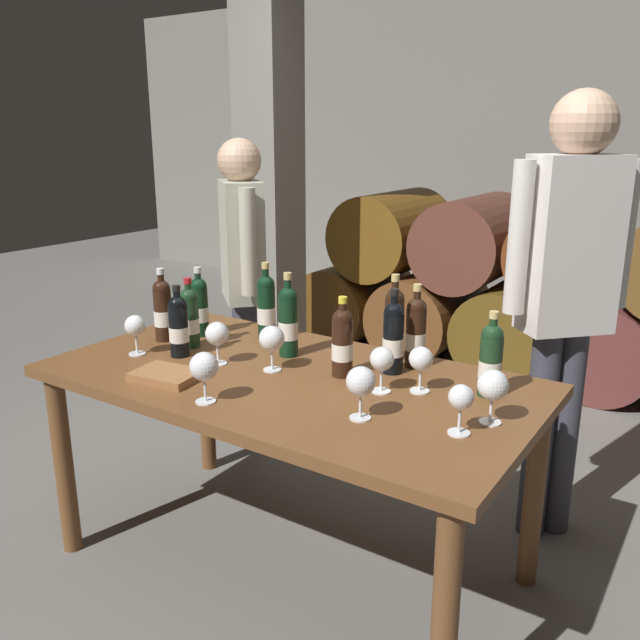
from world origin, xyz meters
TOP-DOWN VIEW (x-y plane):
  - ground_plane at (0.00, 0.00)m, footprint 14.00×14.00m
  - cellar_back_wall at (0.00, 4.20)m, footprint 10.00×0.24m
  - barrel_stack at (0.00, 2.60)m, footprint 3.12×0.90m
  - stone_pillar at (-1.30, 1.60)m, footprint 0.32×0.32m
  - dining_table at (0.00, 0.00)m, footprint 1.70×0.90m
  - wine_bottle_0 at (-0.65, 0.05)m, footprint 0.07×0.07m
  - wine_bottle_1 at (0.33, 0.32)m, footprint 0.07×0.07m
  - wine_bottle_2 at (-0.32, 0.29)m, footprint 0.07×0.07m
  - wine_bottle_3 at (-0.12, 0.17)m, footprint 0.07×0.07m
  - wine_bottle_4 at (0.16, 0.10)m, footprint 0.07×0.07m
  - wine_bottle_5 at (-0.50, 0.04)m, footprint 0.07×0.07m
  - wine_bottle_6 at (0.22, 0.36)m, footprint 0.07×0.07m
  - wine_bottle_7 at (-0.58, 0.18)m, footprint 0.07×0.07m
  - wine_bottle_8 at (-0.46, -0.06)m, footprint 0.07×0.07m
  - wine_bottle_9 at (0.64, 0.21)m, footprint 0.07×0.07m
  - wine_bottle_10 at (0.29, 0.22)m, footprint 0.07×0.07m
  - wine_glass_0 at (-0.07, 0.01)m, footprint 0.09×0.09m
  - wine_glass_1 at (-0.07, -0.33)m, footprint 0.09×0.09m
  - wine_glass_2 at (0.45, 0.11)m, footprint 0.08×0.08m
  - wine_glass_3 at (0.39, -0.18)m, footprint 0.09×0.09m
  - wine_glass_4 at (-0.60, -0.14)m, footprint 0.08×0.08m
  - wine_glass_5 at (-0.28, -0.05)m, footprint 0.08×0.08m
  - wine_glass_6 at (0.67, -0.11)m, footprint 0.07×0.07m
  - wine_glass_7 at (-0.67, 0.16)m, footprint 0.08×0.08m
  - wine_glass_8 at (0.72, 0.01)m, footprint 0.09×0.09m
  - wine_glass_9 at (0.34, 0.04)m, footprint 0.08×0.08m
  - tasting_notebook at (-0.32, -0.26)m, footprint 0.24×0.19m
  - sommelier_presenting at (0.73, 0.75)m, footprint 0.37×0.38m
  - taster_seated_left at (-0.80, 0.72)m, footprint 0.39×0.36m

SIDE VIEW (x-z plane):
  - ground_plane at x=0.00m, z-range 0.00..0.00m
  - barrel_stack at x=0.00m, z-range -0.03..1.12m
  - dining_table at x=0.00m, z-range 0.29..1.05m
  - tasting_notebook at x=-0.32m, z-range 0.76..0.79m
  - wine_glass_6 at x=0.67m, z-range 0.79..0.94m
  - wine_glass_9 at x=0.34m, z-range 0.79..0.94m
  - wine_glass_2 at x=0.45m, z-range 0.79..0.94m
  - wine_glass_4 at x=-0.60m, z-range 0.79..0.95m
  - wine_glass_7 at x=-0.67m, z-range 0.79..0.95m
  - wine_glass_5 at x=-0.28m, z-range 0.79..0.95m
  - wine_glass_3 at x=0.39m, z-range 0.79..0.95m
  - wine_glass_8 at x=0.72m, z-range 0.79..0.96m
  - wine_glass_0 at x=-0.07m, z-range 0.79..0.96m
  - wine_glass_1 at x=-0.07m, z-range 0.79..0.96m
  - wine_bottle_8 at x=-0.46m, z-range 0.74..1.01m
  - wine_bottle_5 at x=-0.50m, z-range 0.74..1.02m
  - wine_bottle_9 at x=0.64m, z-range 0.74..1.02m
  - wine_bottle_4 at x=0.16m, z-range 0.74..1.02m
  - wine_bottle_7 at x=-0.58m, z-range 0.74..1.03m
  - wine_bottle_0 at x=-0.65m, z-range 0.74..1.03m
  - wine_bottle_10 at x=0.29m, z-range 0.74..1.04m
  - wine_bottle_1 at x=0.33m, z-range 0.74..1.04m
  - wine_bottle_2 at x=-0.32m, z-range 0.74..1.05m
  - wine_bottle_3 at x=-0.12m, z-range 0.74..1.05m
  - wine_bottle_6 at x=0.22m, z-range 0.74..1.05m
  - taster_seated_left at x=-0.80m, z-range 0.15..1.69m
  - sommelier_presenting at x=0.73m, z-range 0.19..1.90m
  - stone_pillar at x=-1.30m, z-range 0.00..2.60m
  - cellar_back_wall at x=0.00m, z-range 0.00..2.80m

